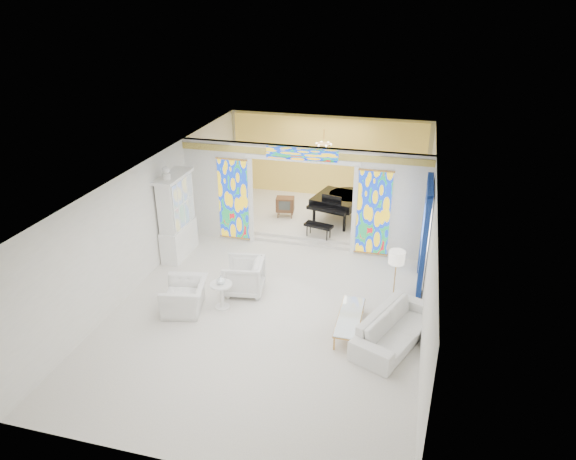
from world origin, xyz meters
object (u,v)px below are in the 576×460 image
(china_cabinet, at_px, (177,217))
(grand_piano, at_px, (343,200))
(tv_console, at_px, (285,204))
(armchair_left, at_px, (185,297))
(coffee_table, at_px, (350,317))
(sofa, at_px, (395,328))
(armchair_right, at_px, (244,276))

(china_cabinet, xyz_separation_m, grand_piano, (4.12, 3.15, -0.30))
(grand_piano, xyz_separation_m, tv_console, (-1.82, -0.18, -0.26))
(armchair_left, relative_size, coffee_table, 0.67)
(armchair_left, xyz_separation_m, coffee_table, (3.83, 0.16, -0.02))
(tv_console, bearing_deg, armchair_left, -108.23)
(china_cabinet, xyz_separation_m, armchair_left, (1.35, -2.55, -0.81))
(coffee_table, relative_size, grand_piano, 0.62)
(sofa, height_order, coffee_table, sofa)
(grand_piano, bearing_deg, china_cabinet, -128.64)
(armchair_right, bearing_deg, china_cabinet, -129.95)
(armchair_right, xyz_separation_m, coffee_table, (2.76, -0.95, -0.10))
(china_cabinet, bearing_deg, grand_piano, 37.35)
(china_cabinet, relative_size, sofa, 1.15)
(china_cabinet, relative_size, armchair_right, 2.85)
(armchair_right, bearing_deg, sofa, 64.56)
(armchair_right, height_order, coffee_table, armchair_right)
(sofa, xyz_separation_m, tv_console, (-3.87, 5.52, 0.26))
(armchair_right, distance_m, sofa, 3.91)
(china_cabinet, height_order, armchair_left, china_cabinet)
(coffee_table, bearing_deg, china_cabinet, 155.21)
(armchair_right, height_order, sofa, armchair_right)
(armchair_left, xyz_separation_m, armchair_right, (1.07, 1.10, 0.08))
(china_cabinet, distance_m, armchair_left, 3.00)
(armchair_left, distance_m, coffee_table, 3.84)
(armchair_right, height_order, grand_piano, grand_piano)
(armchair_left, distance_m, armchair_right, 1.54)
(china_cabinet, bearing_deg, armchair_left, -62.14)
(coffee_table, xyz_separation_m, tv_console, (-2.88, 5.36, 0.27))
(armchair_left, relative_size, armchair_right, 1.15)
(china_cabinet, bearing_deg, coffee_table, -24.79)
(armchair_left, xyz_separation_m, grand_piano, (2.77, 5.70, 0.52))
(china_cabinet, distance_m, grand_piano, 5.19)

